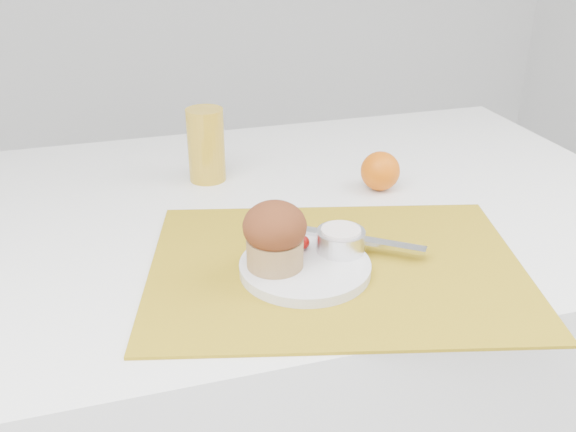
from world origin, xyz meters
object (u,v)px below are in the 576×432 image
object	(u,v)px
muffin	(275,235)
table	(294,379)
plate	(305,267)
juice_glass	(206,145)
orange	(380,171)

from	to	relation	value
muffin	table	bearing A→B (deg)	66.30
plate	muffin	world-z (taller)	muffin
plate	juice_glass	size ratio (longest dim) A/B	1.35
table	plate	xyz separation A→B (m)	(-0.06, -0.22, 0.39)
plate	muffin	distance (m)	0.07
table	muffin	size ratio (longest dim) A/B	12.83
juice_glass	orange	bearing A→B (deg)	-24.73
orange	juice_glass	xyz separation A→B (m)	(-0.28, 0.13, 0.03)
table	juice_glass	xyz separation A→B (m)	(-0.12, 0.14, 0.44)
table	plate	bearing A→B (deg)	-103.97
table	muffin	xyz separation A→B (m)	(-0.10, -0.22, 0.44)
orange	muffin	world-z (taller)	muffin
plate	orange	bearing A→B (deg)	47.88
juice_glass	plate	bearing A→B (deg)	-79.56
juice_glass	muffin	bearing A→B (deg)	-85.72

